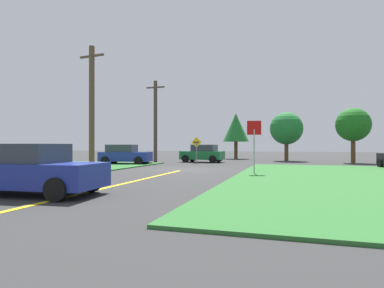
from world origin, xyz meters
TOP-DOWN VIEW (x-y plane):
  - ground_plane at (0.00, 0.00)m, footprint 120.00×120.00m
  - grass_verge_right at (9.87, -4.00)m, footprint 12.00×20.00m
  - grass_verge_left at (-9.87, -4.00)m, footprint 12.00×20.00m
  - lane_stripe_center at (0.00, -8.00)m, footprint 0.20×14.00m
  - stop_sign at (4.66, -2.32)m, footprint 0.74×0.19m
  - car_behind_on_main_road at (-1.43, -11.32)m, footprint 4.56×2.37m
  - parked_car_near_building at (-6.44, 3.83)m, footprint 4.28×2.37m
  - car_approaching_junction at (-1.18, 8.88)m, footprint 4.01×2.23m
  - utility_pole_near at (-5.26, -2.45)m, footprint 1.80×0.34m
  - utility_pole_mid at (-5.37, 7.64)m, footprint 1.80×0.34m
  - direction_sign at (-1.26, 7.08)m, footprint 0.90×0.10m
  - oak_tree_left at (6.19, 13.76)m, footprint 3.24×3.24m
  - pine_tree_center at (0.60, 16.95)m, footprint 2.96×2.96m
  - oak_tree_right at (11.88, 11.62)m, footprint 2.95×2.95m

SIDE VIEW (x-z plane):
  - ground_plane at x=0.00m, z-range 0.00..0.00m
  - lane_stripe_center at x=0.00m, z-range 0.00..0.01m
  - grass_verge_right at x=9.87m, z-range 0.00..0.08m
  - grass_verge_left at x=-9.87m, z-range 0.00..0.08m
  - car_approaching_junction at x=-1.18m, z-range -0.01..1.61m
  - parked_car_near_building at x=-6.44m, z-range -0.01..1.61m
  - car_behind_on_main_road at x=-1.43m, z-range 0.00..1.62m
  - direction_sign at x=-1.26m, z-range 0.27..2.56m
  - stop_sign at x=4.66m, z-range 0.58..3.46m
  - oak_tree_left at x=6.19m, z-range 0.80..5.68m
  - oak_tree_right at x=11.88m, z-range 0.93..5.80m
  - pine_tree_center at x=0.60m, z-range 0.97..6.22m
  - utility_pole_mid at x=-5.37m, z-range 0.09..7.61m
  - utility_pole_near at x=-5.26m, z-range 0.09..7.82m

